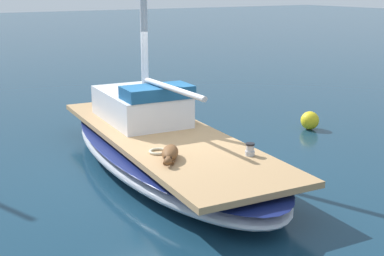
# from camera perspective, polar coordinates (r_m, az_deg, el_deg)

# --- Properties ---
(ground_plane) EXTENTS (120.00, 120.00, 0.00)m
(ground_plane) POSITION_cam_1_polar(r_m,az_deg,el_deg) (10.11, -2.95, -4.24)
(ground_plane) COLOR #143347
(sailboat_main) EXTENTS (3.01, 7.39, 0.66)m
(sailboat_main) POSITION_cam_1_polar(r_m,az_deg,el_deg) (10.00, -2.97, -2.43)
(sailboat_main) COLOR #B2B7C1
(sailboat_main) RESTS_ON ground
(cabin_house) EXTENTS (1.55, 2.31, 0.84)m
(cabin_house) POSITION_cam_1_polar(r_m,az_deg,el_deg) (10.82, -5.44, 2.57)
(cabin_house) COLOR silver
(cabin_house) RESTS_ON sailboat_main
(dog_brown) EXTENTS (0.60, 0.84, 0.22)m
(dog_brown) POSITION_cam_1_polar(r_m,az_deg,el_deg) (8.42, -2.41, -2.79)
(dog_brown) COLOR brown
(dog_brown) RESTS_ON sailboat_main
(deck_winch) EXTENTS (0.16, 0.16, 0.21)m
(deck_winch) POSITION_cam_1_polar(r_m,az_deg,el_deg) (8.68, 6.31, -2.36)
(deck_winch) COLOR #B7B7BC
(deck_winch) RESTS_ON sailboat_main
(coiled_rope) EXTENTS (0.32, 0.32, 0.04)m
(coiled_rope) POSITION_cam_1_polar(r_m,az_deg,el_deg) (8.82, -3.68, -2.55)
(coiled_rope) COLOR beige
(coiled_rope) RESTS_ON sailboat_main
(mooring_buoy) EXTENTS (0.44, 0.44, 0.44)m
(mooring_buoy) POSITION_cam_1_polar(r_m,az_deg,el_deg) (12.95, 12.66, 0.81)
(mooring_buoy) COLOR yellow
(mooring_buoy) RESTS_ON ground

